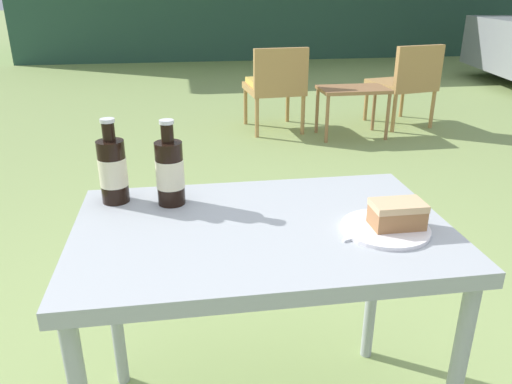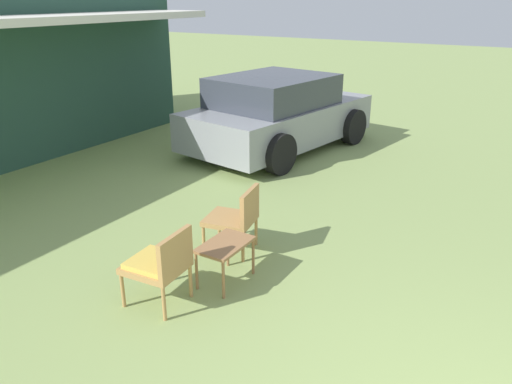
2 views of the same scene
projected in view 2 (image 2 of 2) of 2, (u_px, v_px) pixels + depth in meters
parked_car at (277, 114)px, 9.41m from camera, size 4.06×2.53×1.40m
wicker_chair_cushioned at (160, 263)px, 4.65m from camera, size 0.53×0.57×0.78m
wicker_chair_plain at (237, 216)px, 5.64m from camera, size 0.58×0.62×0.78m
garden_side_table at (225, 248)px, 5.04m from camera, size 0.60×0.38×0.44m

